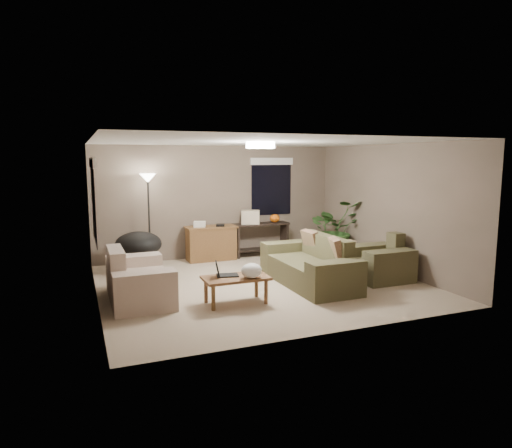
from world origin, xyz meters
name	(u,v)px	position (x,y,z in m)	size (l,w,h in m)	color
room_shell	(260,214)	(0.00, 0.00, 1.25)	(5.50, 5.50, 5.50)	tan
main_sofa	(310,267)	(0.84, -0.31, 0.29)	(0.95, 2.20, 0.85)	#454229
throw_pillows	(323,247)	(1.10, -0.31, 0.65)	(0.35, 1.38, 0.47)	#8C7251
loveseat	(137,282)	(-2.16, -0.17, 0.30)	(0.90, 1.60, 0.85)	beige
armchair	(379,263)	(2.16, -0.53, 0.30)	(0.95, 1.00, 0.85)	brown
coffee_table	(236,281)	(-0.77, -0.89, 0.36)	(1.00, 0.55, 0.42)	brown
laptop	(223,272)	(-0.94, -0.79, 0.48)	(0.41, 0.29, 0.24)	black
plastic_bag	(251,271)	(-0.57, -1.04, 0.53)	(0.32, 0.29, 0.22)	white
desk	(211,243)	(-0.27, 2.18, 0.38)	(1.10, 0.50, 0.75)	brown
desk_papers	(204,224)	(-0.43, 2.17, 0.80)	(0.72, 0.32, 0.12)	silver
console_table	(261,237)	(0.92, 2.22, 0.44)	(1.30, 0.40, 0.75)	black
pumpkin	(275,218)	(1.27, 2.22, 0.84)	(0.23, 0.23, 0.19)	orange
cardboard_box	(251,217)	(0.67, 2.22, 0.90)	(0.40, 0.30, 0.30)	beige
papasan_chair	(139,248)	(-1.89, 1.70, 0.47)	(1.15, 1.15, 0.80)	black
floor_lamp	(148,189)	(-1.60, 2.11, 1.60)	(0.32, 0.32, 1.91)	black
ceiling_fixture	(260,145)	(0.00, 0.00, 2.44)	(0.50, 0.50, 0.10)	white
houseplant	(334,235)	(2.35, 1.38, 0.51)	(1.19, 1.32, 1.03)	#2D5923
cat_scratching_post	(349,254)	(2.34, 0.74, 0.21)	(0.32, 0.32, 0.50)	tan
window_left	(93,186)	(-2.73, 0.30, 1.78)	(0.05, 1.56, 1.33)	black
window_back	(272,177)	(1.30, 2.48, 1.79)	(1.06, 0.05, 1.33)	black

